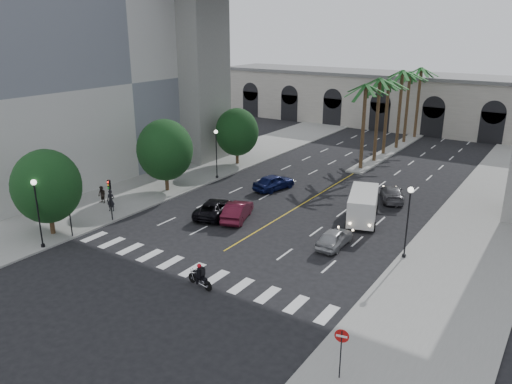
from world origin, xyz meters
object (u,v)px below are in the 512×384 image
Objects in this scene: pedestrian_a at (111,201)px; pedestrian_b at (102,195)px; cargo_van at (363,205)px; lamp_post_left_far at (216,150)px; traffic_signal_near at (69,207)px; car_a at (334,238)px; motorcycle_rider at (200,277)px; lamp_post_right at (408,216)px; lamp_post_left_near at (37,208)px; car_c at (214,208)px; traffic_signal_far at (110,193)px; car_d at (392,193)px; car_b at (237,211)px; car_e at (274,182)px; do_not_enter_sign at (341,344)px.

pedestrian_b is at bearing 133.96° from pedestrian_a.
cargo_van is 3.28× the size of pedestrian_a.
lamp_post_left_far is 1.47× the size of traffic_signal_near.
cargo_van is (-0.22, 6.01, 0.70)m from car_a.
motorcycle_rider is 16.76m from cargo_van.
pedestrian_a is at bearing -168.29° from lamp_post_right.
lamp_post_left_far is at bearing -27.89° from car_a.
lamp_post_left_far is at bearing 90.00° from lamp_post_left_near.
pedestrian_a is (-1.63, -13.06, -2.11)m from lamp_post_left_far.
car_c is (6.45, -8.73, -2.52)m from lamp_post_left_far.
traffic_signal_near is (-22.70, -10.50, -0.71)m from lamp_post_right.
car_a is at bearing -11.56° from pedestrian_a.
traffic_signal_far reaches higher than car_d.
cargo_van reaches higher than car_a.
lamp_post_left_near reaches higher than car_a.
car_a is 2.14× the size of pedestrian_a.
lamp_post_right is 27.11m from pedestrian_b.
pedestrian_a reaches higher than car_b.
pedestrian_a is at bearing 5.43° from car_b.
traffic_signal_near is 1.68× the size of motorcycle_rider.
pedestrian_a is (-1.63, 7.94, -2.11)m from lamp_post_left_near.
cargo_van is at bearing -168.61° from car_c.
car_d is at bearing 51.23° from traffic_signal_near.
car_b is at bearing -166.04° from cargo_van.
motorcycle_rider is (13.24, -0.48, -1.80)m from traffic_signal_near.
traffic_signal_far is 2.28× the size of pedestrian_b.
car_a is 14.11m from car_e.
lamp_post_left_near reaches higher than do_not_enter_sign.
car_d is 1.73× the size of do_not_enter_sign.
traffic_signal_near is at bearing 158.59° from do_not_enter_sign.
car_d is (11.45, 12.40, -0.02)m from car_c.
traffic_signal_far is at bearing 149.64° from do_not_enter_sign.
lamp_post_left_far is 18.51m from traffic_signal_near.
lamp_post_right is at bearing -172.76° from car_a.
lamp_post_left_far reaches higher than pedestrian_a.
motorcycle_rider is 0.46× the size of car_b.
lamp_post_left_far is at bearing 90.40° from traffic_signal_far.
traffic_signal_far is at bearing 16.57° from car_b.
lamp_post_right is at bearing 9.46° from pedestrian_b.
do_not_enter_sign reaches higher than pedestrian_b.
car_e is at bearing 146.07° from cargo_van.
car_b is (-14.20, -0.33, -2.44)m from lamp_post_right.
cargo_van is at bearing 176.83° from car_e.
lamp_post_left_far is 2.46× the size of motorcycle_rider.
traffic_signal_near reaches higher than car_c.
pedestrian_a reaches higher than car_a.
lamp_post_right reaches higher than car_b.
traffic_signal_near reaches higher than car_a.
lamp_post_left_far is 1.15× the size of car_e.
lamp_post_left_far is at bearing -63.48° from car_b.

